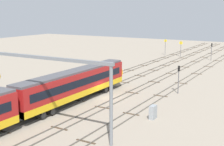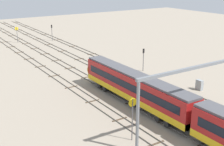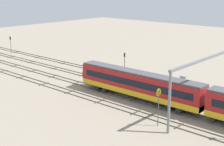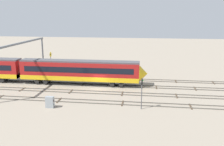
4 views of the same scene
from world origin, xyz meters
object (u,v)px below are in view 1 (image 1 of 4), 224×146
Objects in this scene: overhead_gantry at (35,73)px; signal_light_trackside_departure at (179,76)px; speed_sign_mid_trackside at (165,45)px; relay_cabinet at (153,112)px; speed_sign_far_trackside at (181,46)px; signal_light_trackside_approach at (212,49)px.

overhead_gantry is 4.45× the size of signal_light_trackside_departure.
relay_cabinet is (-56.54, -19.93, -2.25)m from speed_sign_mid_trackside.
speed_sign_mid_trackside is 5.19m from speed_sign_far_trackside.
signal_light_trackside_approach is (-2.72, -9.67, 0.02)m from speed_sign_far_trackside.
signal_light_trackside_departure reaches higher than relay_cabinet.
overhead_gantry reaches higher than speed_sign_far_trackside.
overhead_gantry is 63.25m from signal_light_trackside_approach.
speed_sign_mid_trackside is 59.99m from relay_cabinet.
signal_light_trackside_approach is 1.01× the size of signal_light_trackside_departure.
signal_light_trackside_departure is at bearing -174.55° from signal_light_trackside_approach.
speed_sign_mid_trackside reaches higher than speed_sign_far_trackside.
signal_light_trackside_approach is at bearing -5.12° from overhead_gantry.
signal_light_trackside_departure is at bearing -156.46° from speed_sign_mid_trackside.
overhead_gantry is at bearing 174.88° from signal_light_trackside_approach.
signal_light_trackside_approach is at bearing -102.75° from speed_sign_mid_trackside.
signal_light_trackside_departure is (23.62, -9.38, -3.59)m from overhead_gantry.
signal_light_trackside_approach is (62.90, -5.63, -3.55)m from overhead_gantry.
speed_sign_mid_trackside is 46.51m from signal_light_trackside_departure.
signal_light_trackside_departure is at bearing -162.28° from speed_sign_far_trackside.
signal_light_trackside_departure is at bearing -21.67° from overhead_gantry.
signal_light_trackside_departure is at bearing 5.55° from relay_cabinet.
speed_sign_mid_trackside is 15.20m from signal_light_trackside_approach.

